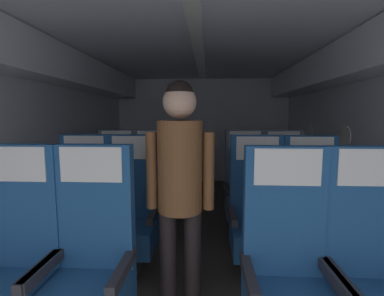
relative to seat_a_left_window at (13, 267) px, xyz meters
The scene contains 15 objects.
ground 1.68m from the seat_a_left_window, 52.50° to the left, with size 3.68×6.07×0.02m, color #3D3833.
fuselage_shell 2.11m from the seat_a_left_window, 57.34° to the left, with size 3.56×5.72×2.12m.
seat_a_left_window is the anchor object (origin of this frame).
seat_a_left_aisle 0.44m from the seat_a_left_window, ahead, with size 0.48×0.46×1.16m.
seat_a_right_aisle 1.96m from the seat_a_left_window, ahead, with size 0.48×0.46×1.16m.
seat_a_right_window 1.52m from the seat_a_left_window, ahead, with size 0.48×0.46×1.16m.
seat_b_left_window 0.85m from the seat_a_left_window, 89.57° to the left, with size 0.48×0.46×1.16m.
seat_b_left_aisle 0.95m from the seat_a_left_window, 62.69° to the left, with size 0.48×0.46×1.16m.
seat_b_right_aisle 2.13m from the seat_a_left_window, 23.33° to the left, with size 0.48×0.46×1.16m.
seat_b_right_window 1.74m from the seat_a_left_window, 29.46° to the left, with size 0.48×0.46×1.16m.
seat_c_left_window 1.70m from the seat_a_left_window, 89.81° to the left, with size 0.48×0.46×1.16m.
seat_c_left_aisle 1.76m from the seat_a_left_window, 75.59° to the left, with size 0.48×0.46×1.16m.
seat_c_right_aisle 2.58m from the seat_a_left_window, 40.60° to the left, with size 0.48×0.46×1.16m.
seat_c_right_window 2.27m from the seat_a_left_window, 47.99° to the left, with size 0.48×0.46×1.16m.
flight_attendant 1.07m from the seat_a_left_window, 17.20° to the left, with size 0.43×0.28×1.54m.
Camera 1 is at (0.11, 0.18, 1.32)m, focal length 25.34 mm.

